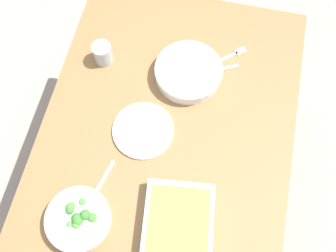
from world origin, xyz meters
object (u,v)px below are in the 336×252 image
baking_dish (178,229)px  spoon_by_broccoli (97,190)px  stew_bowl (188,72)px  fork_on_table (229,57)px  drink_cup (103,54)px  spoon_by_stew (210,71)px  broccoli_bowl (78,219)px  side_plate (143,130)px

baking_dish → spoon_by_broccoli: (0.07, 0.29, -0.03)m
stew_bowl → spoon_by_broccoli: (-0.50, 0.21, -0.03)m
stew_bowl → fork_on_table: size_ratio=1.73×
stew_bowl → spoon_by_broccoli: size_ratio=1.46×
drink_cup → fork_on_table: 0.49m
drink_cup → spoon_by_stew: bearing=-85.4°
fork_on_table → spoon_by_stew: bearing=143.1°
spoon_by_broccoli → fork_on_table: bearing=-29.8°
broccoli_bowl → fork_on_table: size_ratio=1.45×
stew_bowl → baking_dish: bearing=-172.2°
broccoli_bowl → baking_dish: bearing=-83.5°
drink_cup → side_plate: size_ratio=0.39×
side_plate → spoon_by_stew: size_ratio=1.32×
side_plate → spoon_by_stew: side_plate is taller
spoon_by_stew → stew_bowl: bearing=115.4°
baking_dish → side_plate: bearing=31.2°
broccoli_bowl → side_plate: broccoli_bowl is taller
drink_cup → spoon_by_stew: drink_cup is taller
baking_dish → drink_cup: size_ratio=3.82×
stew_bowl → spoon_by_broccoli: bearing=156.8°
drink_cup → side_plate: bearing=-139.7°
broccoli_bowl → fork_on_table: bearing=-27.6°
spoon_by_stew → fork_on_table: 0.10m
broccoli_bowl → baking_dish: 0.32m
side_plate → spoon_by_broccoli: (-0.24, 0.10, -0.00)m
broccoli_bowl → fork_on_table: (0.73, -0.38, -0.03)m
broccoli_bowl → drink_cup: size_ratio=2.51×
drink_cup → side_plate: drink_cup is taller
stew_bowl → spoon_by_stew: (0.04, -0.08, -0.03)m
drink_cup → spoon_by_broccoli: drink_cup is taller
side_plate → broccoli_bowl: bearing=160.2°
drink_cup → spoon_by_stew: (0.03, -0.41, -0.03)m
spoon_by_broccoli → stew_bowl: bearing=-23.2°
stew_bowl → fork_on_table: (0.12, -0.14, -0.03)m
spoon_by_stew → spoon_by_broccoli: (-0.54, 0.29, 0.00)m
stew_bowl → broccoli_bowl: 0.65m
broccoli_bowl → spoon_by_stew: broccoli_bowl is taller
broccoli_bowl → spoon_by_broccoli: size_ratio=1.22×
broccoli_bowl → baking_dish: size_ratio=0.66×
baking_dish → fork_on_table: bearing=-5.1°
stew_bowl → fork_on_table: bearing=-49.7°
drink_cup → stew_bowl: bearing=-90.7°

